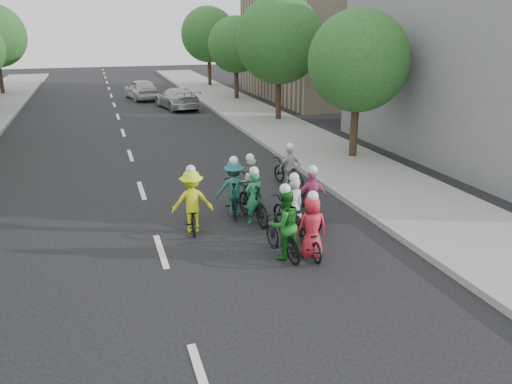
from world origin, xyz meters
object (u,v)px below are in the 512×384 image
cyclist_3 (311,202)px  cyclist_8 (289,171)px  cyclist_0 (292,213)px  cyclist_2 (192,206)px  cyclist_7 (234,192)px  follow_car_lead (177,98)px  cyclist_5 (253,201)px  cyclist_1 (284,230)px  cyclist_4 (311,233)px  cyclist_6 (250,188)px  follow_car_trail (141,89)px

cyclist_3 → cyclist_8: cyclist_3 is taller
cyclist_0 → cyclist_2: 2.69m
cyclist_7 → follow_car_lead: 20.20m
cyclist_2 → cyclist_5: bearing=-169.4°
cyclist_2 → cyclist_5: 1.76m
cyclist_2 → cyclist_1: bearing=134.9°
cyclist_4 → cyclist_6: size_ratio=0.82×
cyclist_0 → cyclist_2: size_ratio=1.06×
cyclist_1 → cyclist_5: bearing=-97.7°
cyclist_0 → cyclist_2: (-2.50, 0.98, 0.13)m
cyclist_0 → cyclist_1: size_ratio=1.05×
cyclist_1 → follow_car_lead: cyclist_1 is taller
cyclist_8 → cyclist_3: bearing=67.6°
cyclist_4 → cyclist_7: bearing=-67.7°
cyclist_4 → cyclist_7: cyclist_7 is taller
cyclist_6 → cyclist_7: bearing=50.5°
cyclist_0 → cyclist_5: cyclist_0 is taller
cyclist_2 → cyclist_7: bearing=-142.3°
cyclist_4 → cyclist_5: (-0.67, 2.48, 0.04)m
follow_car_lead → cyclist_1: bearing=77.5°
cyclist_5 → cyclist_8: 3.43m
cyclist_1 → cyclist_2: (-1.77, 2.27, -0.01)m
cyclist_3 → cyclist_6: cyclist_3 is taller
cyclist_0 → cyclist_6: bearing=-90.1°
cyclist_3 → follow_car_trail: bearing=-83.0°
follow_car_lead → follow_car_trail: 5.45m
cyclist_3 → cyclist_7: cyclist_7 is taller
cyclist_0 → follow_car_lead: size_ratio=0.41×
follow_car_lead → follow_car_trail: follow_car_trail is taller
follow_car_lead → follow_car_trail: (-1.84, 5.13, 0.07)m
cyclist_4 → follow_car_lead: 23.34m
cyclist_0 → follow_car_trail: 27.11m
cyclist_4 → cyclist_2: bearing=-40.1°
cyclist_1 → cyclist_8: 5.50m
cyclist_0 → cyclist_6: size_ratio=0.97×
cyclist_6 → cyclist_8: bearing=-130.5°
cyclist_1 → cyclist_2: 2.87m
cyclist_2 → cyclist_5: size_ratio=0.95×
cyclist_4 → cyclist_6: cyclist_6 is taller
cyclist_1 → cyclist_5: size_ratio=0.96×
cyclist_2 → cyclist_7: 1.61m
cyclist_2 → cyclist_7: (1.38, 0.82, -0.00)m
cyclist_6 → follow_car_trail: bearing=-76.7°
cyclist_6 → cyclist_3: bearing=134.2°
cyclist_4 → cyclist_8: (1.45, 5.18, -0.02)m
cyclist_8 → cyclist_5: bearing=40.3°
cyclist_0 → cyclist_4: size_ratio=1.18×
cyclist_7 → cyclist_8: bearing=-130.3°
cyclist_2 → follow_car_trail: 26.12m
follow_car_lead → cyclist_8: bearing=83.3°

